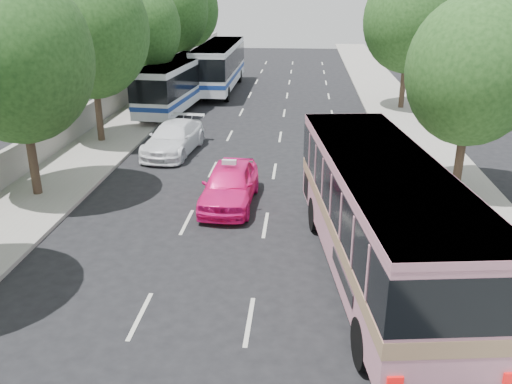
# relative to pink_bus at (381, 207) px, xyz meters

# --- Properties ---
(ground) EXTENTS (120.00, 120.00, 0.00)m
(ground) POSITION_rel_pink_bus_xyz_m (-4.50, -0.54, -2.27)
(ground) COLOR black
(ground) RESTS_ON ground
(sidewalk_left) EXTENTS (4.00, 90.00, 0.15)m
(sidewalk_left) POSITION_rel_pink_bus_xyz_m (-13.00, 19.46, -2.20)
(sidewalk_left) COLOR #9E998E
(sidewalk_left) RESTS_ON ground
(sidewalk_right) EXTENTS (4.00, 90.00, 0.12)m
(sidewalk_right) POSITION_rel_pink_bus_xyz_m (4.00, 19.46, -2.21)
(sidewalk_right) COLOR #9E998E
(sidewalk_right) RESTS_ON ground
(low_wall) EXTENTS (0.30, 90.00, 1.50)m
(low_wall) POSITION_rel_pink_bus_xyz_m (-14.80, 19.46, -1.37)
(low_wall) COLOR #9E998E
(low_wall) RESTS_ON sidewalk_left
(tree_left_b) EXTENTS (5.70, 5.70, 8.88)m
(tree_left_b) POSITION_rel_pink_bus_xyz_m (-12.92, 5.41, 3.54)
(tree_left_b) COLOR #38281E
(tree_left_b) RESTS_ON ground
(tree_left_c) EXTENTS (6.00, 6.00, 9.35)m
(tree_left_c) POSITION_rel_pink_bus_xyz_m (-13.12, 13.41, 3.85)
(tree_left_c) COLOR #38281E
(tree_left_c) RESTS_ON ground
(tree_left_d) EXTENTS (5.52, 5.52, 8.60)m
(tree_left_d) POSITION_rel_pink_bus_xyz_m (-13.02, 21.41, 3.36)
(tree_left_d) COLOR #38281E
(tree_left_d) RESTS_ON ground
(tree_left_e) EXTENTS (6.30, 6.30, 9.82)m
(tree_left_e) POSITION_rel_pink_bus_xyz_m (-12.92, 29.41, 4.16)
(tree_left_e) COLOR #38281E
(tree_left_e) RESTS_ON ground
(tree_left_f) EXTENTS (5.88, 5.88, 9.16)m
(tree_left_f) POSITION_rel_pink_bus_xyz_m (-13.12, 37.41, 3.73)
(tree_left_f) COLOR #38281E
(tree_left_f) RESTS_ON ground
(tree_right_near) EXTENTS (5.10, 5.10, 7.95)m
(tree_right_near) POSITION_rel_pink_bus_xyz_m (4.28, 7.41, 2.93)
(tree_right_near) COLOR #38281E
(tree_right_near) RESTS_ON ground
(tree_right_far) EXTENTS (6.00, 6.00, 9.35)m
(tree_right_far) POSITION_rel_pink_bus_xyz_m (4.58, 23.41, 3.85)
(tree_right_far) COLOR #38281E
(tree_right_far) RESTS_ON ground
(pink_bus) EXTENTS (4.40, 11.73, 3.65)m
(pink_bus) POSITION_rel_pink_bus_xyz_m (0.00, 0.00, 0.00)
(pink_bus) COLOR #CE859A
(pink_bus) RESTS_ON ground
(pink_taxi) EXTENTS (2.10, 4.91, 1.65)m
(pink_taxi) POSITION_rel_pink_bus_xyz_m (-5.05, 5.34, -1.45)
(pink_taxi) COLOR #FE1681
(pink_taxi) RESTS_ON ground
(white_pickup) EXTENTS (2.72, 5.54, 1.55)m
(white_pickup) POSITION_rel_pink_bus_xyz_m (-8.80, 11.94, -1.50)
(white_pickup) COLOR white
(white_pickup) RESTS_ON ground
(tour_coach_front) EXTENTS (3.35, 11.27, 3.32)m
(tour_coach_front) POSITION_rel_pink_bus_xyz_m (-10.80, 21.79, -0.27)
(tour_coach_front) COLOR white
(tour_coach_front) RESTS_ON ground
(tour_coach_rear) EXTENTS (2.69, 12.31, 3.68)m
(tour_coach_rear) POSITION_rel_pink_bus_xyz_m (-9.00, 29.11, -0.06)
(tour_coach_rear) COLOR white
(tour_coach_rear) RESTS_ON ground
(taxi_roof_sign) EXTENTS (0.56, 0.20, 0.18)m
(taxi_roof_sign) POSITION_rel_pink_bus_xyz_m (-5.05, 5.34, -0.53)
(taxi_roof_sign) COLOR silver
(taxi_roof_sign) RESTS_ON pink_taxi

